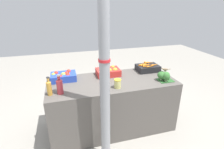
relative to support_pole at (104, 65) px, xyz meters
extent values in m
plane|color=gray|center=(0.26, 0.60, -1.30)|extent=(10.00, 10.00, 0.00)
cube|color=#56514C|center=(0.26, 0.60, -0.88)|extent=(1.90, 0.81, 0.82)
cylinder|color=gray|center=(0.00, 0.00, 0.00)|extent=(0.12, 0.12, 2.59)
cylinder|color=red|center=(0.00, 0.00, 0.05)|extent=(0.13, 0.13, 0.03)
cube|color=#2847B7|center=(-0.44, 0.83, -0.42)|extent=(0.37, 0.27, 0.10)
sphere|color=#9EBC42|center=(-0.44, 0.81, -0.38)|extent=(0.08, 0.08, 0.08)
sphere|color=#9EBC42|center=(-0.58, 0.84, -0.38)|extent=(0.06, 0.06, 0.06)
sphere|color=red|center=(-0.39, 0.83, -0.38)|extent=(0.07, 0.07, 0.07)
sphere|color=red|center=(-0.36, 0.90, -0.37)|extent=(0.07, 0.07, 0.07)
sphere|color=red|center=(-0.48, 0.74, -0.38)|extent=(0.06, 0.06, 0.06)
sphere|color=red|center=(-0.54, 0.88, -0.38)|extent=(0.07, 0.07, 0.07)
sphere|color=red|center=(-0.38, 0.77, -0.38)|extent=(0.07, 0.07, 0.07)
cube|color=red|center=(0.26, 0.83, -0.42)|extent=(0.37, 0.27, 0.10)
sphere|color=orange|center=(0.17, 0.83, -0.38)|extent=(0.08, 0.08, 0.08)
sphere|color=orange|center=(0.27, 0.78, -0.38)|extent=(0.08, 0.08, 0.08)
sphere|color=orange|center=(0.18, 0.91, -0.38)|extent=(0.07, 0.07, 0.07)
sphere|color=orange|center=(0.36, 0.92, -0.38)|extent=(0.07, 0.07, 0.07)
sphere|color=orange|center=(0.15, 0.75, -0.37)|extent=(0.07, 0.07, 0.07)
sphere|color=orange|center=(0.36, 0.78, -0.38)|extent=(0.08, 0.08, 0.08)
cube|color=black|center=(0.96, 0.83, -0.42)|extent=(0.37, 0.27, 0.10)
cone|color=orange|center=(0.96, 0.81, -0.35)|extent=(0.17, 0.04, 0.03)
cone|color=orange|center=(0.92, 0.75, -0.36)|extent=(0.17, 0.06, 0.03)
cone|color=orange|center=(1.01, 0.92, -0.35)|extent=(0.15, 0.07, 0.03)
cone|color=orange|center=(0.96, 0.73, -0.35)|extent=(0.15, 0.04, 0.02)
cone|color=orange|center=(0.91, 0.88, -0.36)|extent=(0.14, 0.06, 0.02)
cone|color=orange|center=(0.89, 0.82, -0.36)|extent=(0.14, 0.03, 0.02)
cone|color=orange|center=(0.87, 0.85, -0.36)|extent=(0.16, 0.06, 0.03)
cone|color=orange|center=(1.03, 0.91, -0.35)|extent=(0.16, 0.05, 0.03)
cone|color=orange|center=(1.05, 0.77, -0.35)|extent=(0.15, 0.05, 0.03)
cone|color=orange|center=(0.91, 0.80, -0.35)|extent=(0.13, 0.05, 0.03)
cube|color=#2D602D|center=(1.03, 0.38, -0.47)|extent=(0.22, 0.18, 0.01)
ellipsoid|color=#387033|center=(1.01, 0.33, -0.38)|extent=(0.11, 0.11, 0.13)
cylinder|color=#B2C693|center=(1.01, 0.33, -0.45)|extent=(0.03, 0.03, 0.02)
ellipsoid|color=#427F3D|center=(1.02, 0.36, -0.38)|extent=(0.12, 0.12, 0.12)
cylinder|color=#B2C693|center=(1.02, 0.36, -0.45)|extent=(0.03, 0.03, 0.02)
ellipsoid|color=#387033|center=(0.98, 0.40, -0.39)|extent=(0.14, 0.14, 0.12)
cylinder|color=#B2C693|center=(0.98, 0.40, -0.45)|extent=(0.03, 0.03, 0.02)
cylinder|color=gold|center=(-0.62, 0.39, -0.39)|extent=(0.06, 0.06, 0.17)
cone|color=gold|center=(-0.62, 0.39, -0.29)|extent=(0.06, 0.06, 0.02)
cylinder|color=gold|center=(-0.62, 0.39, -0.26)|extent=(0.03, 0.03, 0.04)
cylinder|color=#2D2D33|center=(-0.62, 0.39, -0.23)|extent=(0.03, 0.03, 0.01)
cylinder|color=#B2333D|center=(-0.50, 0.39, -0.38)|extent=(0.08, 0.08, 0.18)
cone|color=#B2333D|center=(-0.50, 0.39, -0.28)|extent=(0.08, 0.08, 0.02)
cylinder|color=#B2333D|center=(-0.50, 0.39, -0.25)|extent=(0.04, 0.04, 0.04)
cylinder|color=silver|center=(-0.50, 0.39, -0.22)|extent=(0.04, 0.04, 0.01)
cylinder|color=#D1CC75|center=(0.26, 0.35, -0.42)|extent=(0.09, 0.09, 0.11)
cylinder|color=gold|center=(0.26, 0.35, -0.35)|extent=(0.10, 0.10, 0.01)
cube|color=#4C3D2D|center=(1.02, 0.39, -0.32)|extent=(0.02, 0.02, 0.01)
ellipsoid|color=#7A664C|center=(1.02, 0.39, -0.30)|extent=(0.08, 0.06, 0.04)
sphere|color=#897556|center=(0.97, 0.40, -0.28)|extent=(0.03, 0.03, 0.03)
cone|color=#4C3D28|center=(0.96, 0.40, -0.28)|extent=(0.02, 0.01, 0.01)
cube|color=#7A664C|center=(1.07, 0.37, -0.29)|extent=(0.04, 0.03, 0.01)
camera|label=1|loc=(-0.41, -1.71, 0.61)|focal=28.00mm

